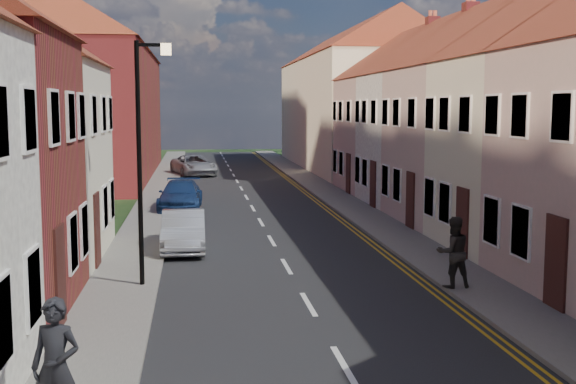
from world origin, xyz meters
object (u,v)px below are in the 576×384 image
car_distant (194,165)px  pedestrian_right (453,252)px  car_mid (183,231)px  car_far (181,195)px  lamppost (143,148)px  pedestrian_left (56,368)px

car_distant → pedestrian_right: size_ratio=2.77×
car_mid → car_far: (-0.26, 9.21, 0.01)m
lamppost → pedestrian_right: lamppost is taller
car_mid → pedestrian_right: size_ratio=2.18×
car_far → pedestrian_left: 22.40m
lamppost → pedestrian_left: lamppost is taller
car_mid → pedestrian_left: bearing=-96.6°
lamppost → car_distant: size_ratio=1.23×
car_mid → lamppost: bearing=-100.4°
car_distant → pedestrian_left: (-1.80, -38.74, 0.39)m
car_mid → car_far: 9.21m
car_mid → car_far: size_ratio=0.86×
pedestrian_left → pedestrian_right: (8.13, 7.08, -0.07)m
car_mid → car_distant: 25.59m
pedestrian_left → lamppost: bearing=103.6°
car_mid → pedestrian_right: 9.01m
lamppost → pedestrian_left: (-0.62, -8.36, -2.47)m
car_mid → car_distant: size_ratio=0.79×
car_far → car_distant: 16.39m
lamppost → car_mid: 5.67m
pedestrian_left → pedestrian_right: size_ratio=1.07×
car_mid → pedestrian_right: pedestrian_right is taller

